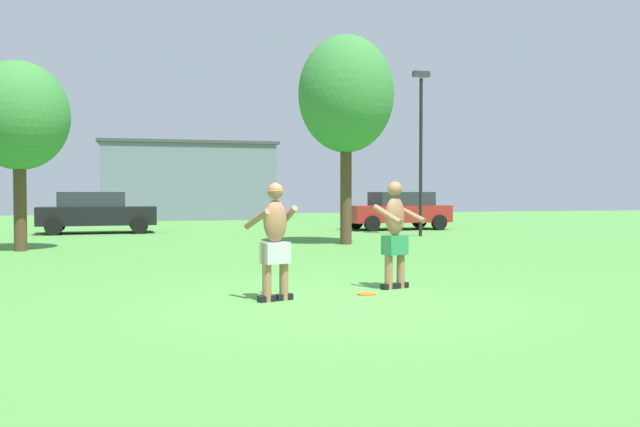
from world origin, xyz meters
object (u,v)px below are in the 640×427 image
at_px(tree_left_field, 19,117).
at_px(tree_near_building, 346,95).
at_px(car_black_near_post, 96,212).
at_px(frisbee, 367,294).
at_px(lamp_post, 421,136).
at_px(car_red_mid_lot, 398,210).
at_px(player_with_cap, 275,236).
at_px(player_in_green, 395,232).

xyz_separation_m(tree_left_field, tree_near_building, (9.06, 0.05, 0.90)).
height_order(car_black_near_post, tree_near_building, tree_near_building).
height_order(frisbee, car_black_near_post, car_black_near_post).
distance_m(car_black_near_post, lamp_post, 12.59).
bearing_deg(car_red_mid_lot, lamp_post, -100.45).
relative_size(frisbee, lamp_post, 0.05).
xyz_separation_m(player_with_cap, car_red_mid_lot, (8.44, 16.79, -0.11)).
bearing_deg(player_with_cap, frisbee, 7.61).
relative_size(frisbee, tree_left_field, 0.06).
bearing_deg(player_with_cap, car_red_mid_lot, 63.32).
bearing_deg(lamp_post, car_red_mid_lot, 79.55).
height_order(player_in_green, lamp_post, lamp_post).
distance_m(car_black_near_post, tree_left_field, 8.24).
xyz_separation_m(frisbee, car_red_mid_lot, (6.99, 16.60, 0.81)).
bearing_deg(player_with_cap, tree_left_field, 117.39).
height_order(player_in_green, frisbee, player_in_green).
xyz_separation_m(player_with_cap, frisbee, (1.45, 0.19, -0.93)).
distance_m(lamp_post, tree_near_building, 4.72).
bearing_deg(car_black_near_post, player_in_green, -70.90).
xyz_separation_m(car_black_near_post, lamp_post, (11.33, -4.74, 2.75)).
relative_size(player_with_cap, frisbee, 6.06).
distance_m(player_in_green, tree_near_building, 9.92).
distance_m(player_with_cap, player_in_green, 2.22).
bearing_deg(player_in_green, player_with_cap, -161.56).
bearing_deg(player_in_green, lamp_post, 64.99).
bearing_deg(car_red_mid_lot, car_black_near_post, 177.29).
relative_size(player_in_green, lamp_post, 0.30).
bearing_deg(lamp_post, frisbee, -116.57).
bearing_deg(frisbee, player_with_cap, -172.39).
bearing_deg(frisbee, tree_left_field, 124.25).
bearing_deg(lamp_post, tree_near_building, -141.88).
distance_m(frisbee, lamp_post, 14.35).
xyz_separation_m(car_black_near_post, tree_near_building, (7.69, -7.60, 3.64)).
height_order(frisbee, lamp_post, lamp_post).
bearing_deg(tree_near_building, lamp_post, 38.12).
distance_m(car_red_mid_lot, tree_left_field, 15.46).
xyz_separation_m(player_with_cap, tree_left_field, (-5.04, 9.72, 2.63)).
bearing_deg(car_red_mid_lot, player_in_green, -111.48).
distance_m(car_red_mid_lot, lamp_post, 5.05).
xyz_separation_m(frisbee, tree_left_field, (-6.49, 9.53, 3.55)).
bearing_deg(lamp_post, car_black_near_post, 157.31).
height_order(car_red_mid_lot, tree_left_field, tree_left_field).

